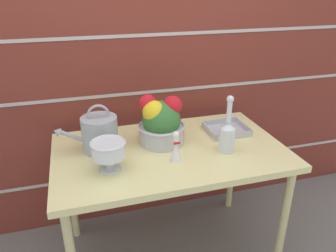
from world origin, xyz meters
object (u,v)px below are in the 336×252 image
flower_planter (161,122)px  glass_decanter (227,134)px  crystal_pedestal_bowl (108,151)px  wire_tray (226,130)px  watering_can (99,133)px  figurine_vase (176,149)px

flower_planter → glass_decanter: bearing=-32.1°
flower_planter → crystal_pedestal_bowl: bearing=-146.1°
glass_decanter → wire_tray: size_ratio=1.31×
glass_decanter → crystal_pedestal_bowl: bearing=-178.6°
flower_planter → glass_decanter: (0.31, -0.20, -0.02)m
watering_can → wire_tray: watering_can is taller
flower_planter → glass_decanter: size_ratio=0.89×
flower_planter → wire_tray: flower_planter is taller
crystal_pedestal_bowl → wire_tray: bearing=18.1°
glass_decanter → figurine_vase: bearing=-175.2°
glass_decanter → wire_tray: bearing=64.4°
wire_tray → watering_can: bearing=-178.5°
watering_can → flower_planter: bearing=-1.3°
figurine_vase → wire_tray: size_ratio=0.69×
crystal_pedestal_bowl → flower_planter: size_ratio=0.61×
figurine_vase → wire_tray: 0.47m
crystal_pedestal_bowl → flower_planter: bearing=33.9°
figurine_vase → wire_tray: (0.40, 0.25, -0.06)m
glass_decanter → figurine_vase: (-0.29, -0.02, -0.03)m
figurine_vase → watering_can: bearing=147.4°
flower_planter → watering_can: bearing=178.7°
watering_can → glass_decanter: (0.65, -0.20, 0.00)m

